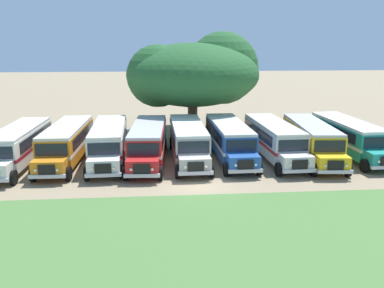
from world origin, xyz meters
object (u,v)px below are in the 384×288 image
parked_bus_slot_6 (274,138)px  broad_shade_tree (195,74)px  parked_bus_slot_1 (67,142)px  parked_bus_slot_0 (19,144)px  parked_bus_slot_2 (109,141)px  parked_bus_slot_3 (148,141)px  parked_bus_slot_4 (188,140)px  parked_bus_slot_8 (349,136)px  parked_bus_slot_7 (312,139)px  parked_bus_slot_5 (229,138)px

parked_bus_slot_6 → broad_shade_tree: size_ratio=0.80×
parked_bus_slot_1 → parked_bus_slot_0: bearing=-79.8°
parked_bus_slot_6 → broad_shade_tree: (-5.59, 10.24, 4.51)m
parked_bus_slot_2 → parked_bus_slot_3: size_ratio=1.00×
parked_bus_slot_6 → parked_bus_slot_2: bearing=-93.0°
parked_bus_slot_0 → broad_shade_tree: size_ratio=0.80×
parked_bus_slot_1 → parked_bus_slot_6: 16.64m
parked_bus_slot_2 → broad_shade_tree: 13.47m
parked_bus_slot_0 → parked_bus_slot_4: bearing=92.7°
parked_bus_slot_2 → parked_bus_slot_8: size_ratio=1.00×
parked_bus_slot_4 → parked_bus_slot_7: bearing=86.3°
parked_bus_slot_2 → parked_bus_slot_6: size_ratio=1.00×
parked_bus_slot_2 → parked_bus_slot_7: 16.37m
parked_bus_slot_1 → parked_bus_slot_4: bearing=90.5°
parked_bus_slot_6 → parked_bus_slot_7: (3.01, -0.38, 0.00)m
parked_bus_slot_2 → parked_bus_slot_8: same height
parked_bus_slot_3 → parked_bus_slot_5: (6.60, 0.42, 0.00)m
parked_bus_slot_4 → parked_bus_slot_7: 10.04m
parked_bus_slot_5 → broad_shade_tree: 11.09m
broad_shade_tree → parked_bus_slot_7: bearing=-51.0°
parked_bus_slot_7 → parked_bus_slot_5: bearing=-91.5°
parked_bus_slot_4 → broad_shade_tree: 11.17m
parked_bus_slot_3 → parked_bus_slot_6: (10.23, 0.13, 0.00)m
parked_bus_slot_8 → broad_shade_tree: bearing=-131.5°
parked_bus_slot_4 → parked_bus_slot_5: same height
parked_bus_slot_4 → parked_bus_slot_8: size_ratio=1.00×
parked_bus_slot_2 → parked_bus_slot_4: size_ratio=1.00×
parked_bus_slot_3 → parked_bus_slot_8: bearing=94.8°
parked_bus_slot_0 → parked_bus_slot_5: bearing=92.9°
parked_bus_slot_7 → parked_bus_slot_2: bearing=-87.7°
parked_bus_slot_2 → broad_shade_tree: size_ratio=0.80×
parked_bus_slot_3 → parked_bus_slot_8: same height
parked_bus_slot_3 → broad_shade_tree: 12.22m
parked_bus_slot_7 → parked_bus_slot_8: bearing=106.4°
parked_bus_slot_2 → parked_bus_slot_7: bearing=85.6°
parked_bus_slot_4 → parked_bus_slot_6: 7.02m
parked_bus_slot_4 → parked_bus_slot_5: 3.39m
parked_bus_slot_7 → parked_bus_slot_3: bearing=-86.8°
parked_bus_slot_0 → parked_bus_slot_7: 23.14m
broad_shade_tree → parked_bus_slot_3: bearing=-114.1°
parked_bus_slot_6 → parked_bus_slot_1: bearing=-93.0°
parked_bus_slot_2 → parked_bus_slot_8: bearing=88.1°
parked_bus_slot_7 → parked_bus_slot_8: 3.55m
parked_bus_slot_4 → parked_bus_slot_7: same height
parked_bus_slot_2 → parked_bus_slot_6: (13.35, -0.19, 0.00)m
parked_bus_slot_2 → broad_shade_tree: broad_shade_tree is taller
parked_bus_slot_5 → parked_bus_slot_6: (3.63, -0.30, 0.00)m
parked_bus_slot_2 → parked_bus_slot_7: (16.36, -0.57, 0.00)m
parked_bus_slot_1 → broad_shade_tree: bearing=133.4°
parked_bus_slot_2 → parked_bus_slot_6: 13.35m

